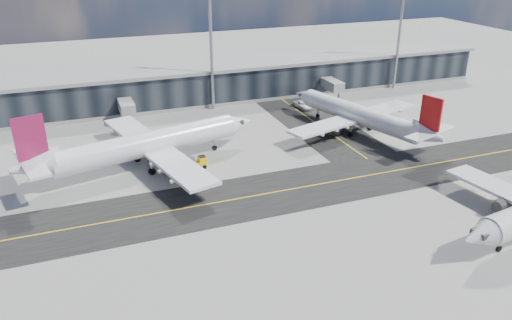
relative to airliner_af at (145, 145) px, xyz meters
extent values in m
plane|color=gray|center=(20.07, -20.52, -4.25)|extent=(300.00, 300.00, 0.00)
cube|color=black|center=(20.07, -16.52, -4.24)|extent=(180.00, 14.00, 0.02)
cube|color=black|center=(38.07, 14.48, -4.23)|extent=(14.00, 50.00, 0.02)
cube|color=yellow|center=(20.07, -16.52, -4.22)|extent=(180.00, 0.25, 0.01)
cube|color=yellow|center=(38.07, 14.48, -4.22)|extent=(0.25, 50.00, 0.01)
cube|color=black|center=(20.07, 34.48, -0.25)|extent=(150.00, 12.00, 8.00)
cube|color=gray|center=(20.07, 34.48, 4.15)|extent=(152.00, 13.00, 0.80)
cube|color=gray|center=(20.07, 34.48, -3.85)|extent=(150.00, 12.20, 0.80)
cube|color=gray|center=(0.07, 26.48, -0.75)|extent=(3.00, 10.00, 2.40)
cylinder|color=gray|center=(0.07, 21.48, -3.05)|extent=(0.60, 0.60, 2.40)
cube|color=gray|center=(50.07, 26.48, -0.75)|extent=(3.00, 10.00, 2.40)
cylinder|color=gray|center=(50.07, 21.48, -3.05)|extent=(0.60, 0.60, 2.40)
cylinder|color=gray|center=(20.07, 27.48, 9.75)|extent=(0.70, 0.70, 28.00)
cylinder|color=gray|center=(70.07, 27.48, 9.75)|extent=(0.70, 0.70, 28.00)
cylinder|color=white|center=(0.64, 0.16, 0.07)|extent=(32.51, 11.87, 4.32)
cone|color=white|center=(18.48, 4.51, 0.07)|extent=(6.27, 5.48, 4.32)
cone|color=white|center=(-17.73, -4.32, 0.72)|extent=(7.32, 5.73, 4.32)
cube|color=white|center=(1.69, 0.41, -1.01)|extent=(13.95, 36.96, 0.54)
cylinder|color=#2D2D30|center=(1.20, 6.96, -2.19)|extent=(5.00, 3.49, 2.48)
cylinder|color=#2D2D30|center=(4.27, -5.63, -2.19)|extent=(5.00, 3.49, 2.48)
cube|color=silver|center=(1.20, 6.96, -1.33)|extent=(2.20, 0.93, 0.86)
cube|color=silver|center=(4.27, -5.63, -1.33)|extent=(2.20, 0.93, 0.86)
cube|color=#721349|center=(-17.20, -4.19, 5.26)|extent=(4.52, 1.55, 6.70)
cube|color=white|center=(-17.73, -4.32, 1.37)|extent=(6.01, 13.31, 0.38)
cube|color=#2D2D30|center=(17.95, 4.38, 0.51)|extent=(2.66, 2.82, 0.76)
cylinder|color=gray|center=(13.23, 3.23, -2.95)|extent=(0.31, 0.31, 2.16)
cylinder|color=black|center=(13.23, 3.23, -3.76)|extent=(1.03, 0.60, 0.97)
cylinder|color=black|center=(-1.18, 3.05, -3.65)|extent=(1.28, 0.81, 1.19)
cylinder|color=black|center=(0.35, -3.25, -3.65)|extent=(1.28, 0.81, 1.19)
cylinder|color=white|center=(43.48, 2.12, -0.38)|extent=(11.96, 28.93, 3.87)
cone|color=white|center=(38.80, 17.89, -0.38)|extent=(5.08, 5.74, 3.87)
cone|color=white|center=(48.29, -14.12, 0.20)|extent=(5.36, 6.67, 3.87)
cube|color=white|center=(43.20, 3.05, -1.34)|extent=(32.91, 13.98, 0.48)
cylinder|color=#2D2D30|center=(37.36, 2.32, -2.41)|extent=(3.29, 4.53, 2.23)
cylinder|color=#2D2D30|center=(48.49, 5.62, -2.41)|extent=(3.29, 4.53, 2.23)
cube|color=silver|center=(37.36, 2.32, -1.63)|extent=(0.92, 1.97, 0.77)
cube|color=silver|center=(48.49, 5.62, -1.63)|extent=(0.92, 1.97, 0.77)
cube|color=#A90B0E|center=(48.15, -13.65, 4.27)|extent=(1.57, 4.02, 6.00)
cube|color=white|center=(48.29, -14.12, 0.79)|extent=(11.90, 5.90, 0.34)
cube|color=#2D2D30|center=(38.94, 17.42, 0.01)|extent=(2.59, 2.46, 0.68)
cylinder|color=gray|center=(40.18, 13.25, -3.09)|extent=(0.29, 0.29, 1.94)
cylinder|color=black|center=(40.18, 13.25, -3.81)|extent=(0.57, 0.93, 0.87)
cylinder|color=black|center=(40.97, 0.37, -3.71)|extent=(0.77, 1.16, 1.06)
cylinder|color=black|center=(46.54, 2.01, -3.71)|extent=(0.77, 1.16, 1.06)
cone|color=silver|center=(33.13, -42.41, -0.48)|extent=(5.22, 4.44, 3.76)
cylinder|color=#2D2D30|center=(46.22, -34.68, -2.46)|extent=(4.24, 2.74, 2.16)
cube|color=silver|center=(46.22, -34.68, -1.71)|extent=(1.92, 0.66, 0.75)
cube|color=#2D2D30|center=(33.60, -42.34, -0.11)|extent=(2.18, 2.33, 0.66)
cylinder|color=gray|center=(37.78, -41.70, -3.12)|extent=(0.26, 0.26, 1.88)
cylinder|color=black|center=(37.78, -41.70, -3.82)|extent=(0.89, 0.45, 0.85)
cube|color=yellow|center=(8.03, -3.56, -3.39)|extent=(3.54, 1.84, 0.80)
cube|color=yellow|center=(9.06, -3.49, -2.64)|extent=(1.36, 1.57, 1.03)
cube|color=black|center=(9.06, -3.49, -2.24)|extent=(1.24, 1.51, 0.29)
cylinder|color=black|center=(9.12, -2.74, -3.84)|extent=(0.82, 0.34, 0.80)
cylinder|color=black|center=(9.22, -4.23, -3.84)|extent=(0.82, 0.34, 0.80)
cylinder|color=black|center=(6.83, -2.90, -3.84)|extent=(0.82, 0.34, 0.80)
cylinder|color=black|center=(6.93, -4.38, -3.84)|extent=(0.82, 0.34, 0.80)
imported|color=white|center=(39.94, 20.54, -3.45)|extent=(3.26, 5.99, 1.59)
camera|label=1|loc=(-10.16, -80.76, 32.41)|focal=35.00mm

